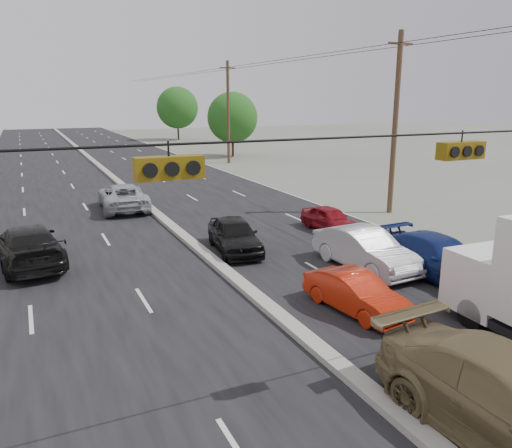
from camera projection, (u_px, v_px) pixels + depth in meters
The scene contains 15 objects.
ground at pixel (384, 407), 10.75m from camera, with size 200.00×200.00×0.00m, color #606356.
road_surface at pixel (123, 187), 37.11m from camera, with size 20.00×160.00×0.02m, color black.
center_median at pixel (123, 186), 37.09m from camera, with size 0.50×160.00×0.20m, color gray.
utility_pole_right_b at pixel (395, 123), 27.78m from camera, with size 1.60×0.30×10.00m.
utility_pole_right_c at pixel (228, 112), 49.75m from camera, with size 1.60×0.30×10.00m.
traffic_signals at pixel (457, 149), 9.97m from camera, with size 25.00×0.30×0.54m.
tree_right_mid at pixel (232, 118), 55.36m from camera, with size 5.60×5.60×7.14m.
tree_right_far at pixel (177, 108), 77.58m from camera, with size 6.40×6.40×8.16m.
red_sedan at pixel (356, 293), 15.41m from camera, with size 1.29×3.70×1.22m, color #B4200B.
queue_car_a at pixel (235, 235), 21.47m from camera, with size 1.73×4.30×1.47m, color black.
queue_car_b at pixel (365, 250), 19.23m from camera, with size 1.66×4.76×1.57m, color #BCBCBE.
queue_car_d at pixel (439, 258), 18.34m from camera, with size 2.12×5.21×1.51m, color navy.
queue_car_e at pixel (330, 219), 24.77m from camera, with size 1.45×3.60×1.23m, color maroon.
oncoming_near at pixel (28, 246), 19.67m from camera, with size 2.25×5.52×1.60m, color black.
oncoming_far at pixel (123, 197), 29.53m from camera, with size 2.56×5.56×1.54m, color #A2A6AA.
Camera 1 is at (-6.49, -7.40, 6.48)m, focal length 35.00 mm.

